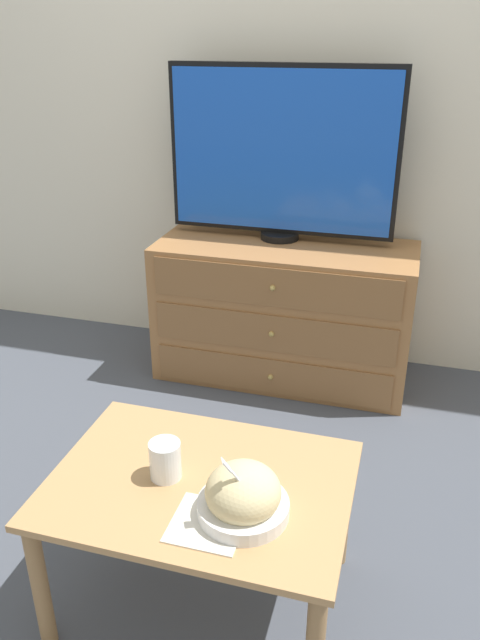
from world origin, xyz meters
TOP-DOWN VIEW (x-y plane):
  - ground_plane at (0.00, 0.00)m, footprint 12.00×12.00m
  - wall_back at (0.00, 0.03)m, footprint 12.00×0.05m
  - dresser at (0.11, -0.27)m, footprint 1.13×0.49m
  - tv at (0.06, -0.17)m, footprint 0.99×0.17m
  - coffee_table at (0.17, -1.60)m, footprint 0.78×0.56m
  - takeout_bowl at (0.31, -1.69)m, footprint 0.22×0.22m
  - drink_cup at (0.08, -1.61)m, footprint 0.08×0.08m
  - napkin at (0.24, -1.74)m, footprint 0.17×0.17m

SIDE VIEW (x-z plane):
  - ground_plane at x=0.00m, z-range 0.00..0.00m
  - dresser at x=0.11m, z-range 0.00..0.63m
  - coffee_table at x=0.17m, z-range 0.15..0.57m
  - napkin at x=0.24m, z-range 0.42..0.43m
  - drink_cup at x=0.08m, z-range 0.42..0.52m
  - takeout_bowl at x=0.31m, z-range 0.38..0.57m
  - tv at x=0.06m, z-range 0.64..1.37m
  - wall_back at x=0.00m, z-range 0.00..2.60m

